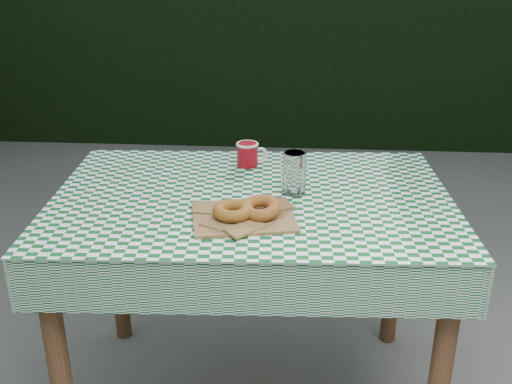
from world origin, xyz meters
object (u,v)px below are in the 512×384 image
table (252,303)px  paper_bag (243,216)px  coffee_mug (247,154)px  drinking_glass (294,173)px

table → paper_bag: 0.42m
coffee_mug → paper_bag: bearing=-92.8°
paper_bag → drinking_glass: 0.24m
paper_bag → drinking_glass: bearing=54.5°
table → paper_bag: size_ratio=4.22×
coffee_mug → drinking_glass: bearing=-60.5°
table → paper_bag: bearing=-96.4°
table → drinking_glass: size_ratio=9.09×
table → drinking_glass: (0.13, 0.03, 0.45)m
paper_bag → coffee_mug: 0.42m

